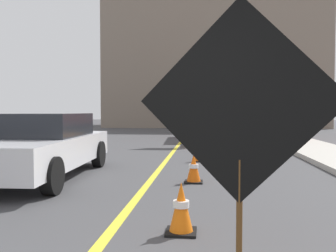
# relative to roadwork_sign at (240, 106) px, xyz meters

# --- Properties ---
(lane_center_stripe) EXTENTS (0.14, 36.00, 0.01)m
(lane_center_stripe) POSITION_rel_roadwork_sign_xyz_m (-1.39, 3.41, -1.47)
(lane_center_stripe) COLOR yellow
(lane_center_stripe) RESTS_ON ground
(roadwork_sign) EXTENTS (1.62, 0.27, 2.33)m
(roadwork_sign) POSITION_rel_roadwork_sign_xyz_m (0.00, 0.00, 0.00)
(roadwork_sign) COLOR #593819
(roadwork_sign) RESTS_ON ground
(arrow_board_trailer) EXTENTS (1.60, 1.80, 2.70)m
(arrow_board_trailer) POSITION_rel_roadwork_sign_xyz_m (-0.41, 12.23, -0.99)
(arrow_board_trailer) COLOR orange
(arrow_board_trailer) RESTS_ON ground
(box_truck) EXTENTS (2.71, 6.78, 3.54)m
(box_truck) POSITION_rel_roadwork_sign_xyz_m (1.38, 17.95, 0.42)
(box_truck) COLOR black
(box_truck) RESTS_ON ground
(pickup_car) EXTENTS (2.11, 4.80, 1.38)m
(pickup_car) POSITION_rel_roadwork_sign_xyz_m (-3.80, 4.58, -0.78)
(pickup_car) COLOR silver
(pickup_car) RESTS_ON ground
(highway_guide_sign) EXTENTS (2.79, 0.21, 5.00)m
(highway_guide_sign) POSITION_rel_roadwork_sign_xyz_m (3.16, 22.45, 1.95)
(highway_guide_sign) COLOR gray
(highway_guide_sign) RESTS_ON ground
(far_building_block) EXTENTS (18.96, 9.01, 10.94)m
(far_building_block) POSITION_rel_roadwork_sign_xyz_m (0.42, 31.49, 4.00)
(far_building_block) COLOR gray
(far_building_block) RESTS_ON ground
(traffic_cone_near_sign) EXTENTS (0.36, 0.36, 0.61)m
(traffic_cone_near_sign) POSITION_rel_roadwork_sign_xyz_m (-0.55, 1.30, -1.17)
(traffic_cone_near_sign) COLOR black
(traffic_cone_near_sign) RESTS_ON ground
(traffic_cone_mid_lane) EXTENTS (0.36, 0.36, 0.58)m
(traffic_cone_mid_lane) POSITION_rel_roadwork_sign_xyz_m (-0.50, 4.32, -1.18)
(traffic_cone_mid_lane) COLOR black
(traffic_cone_mid_lane) RESTS_ON ground
(traffic_cone_far_lane) EXTENTS (0.36, 0.36, 0.60)m
(traffic_cone_far_lane) POSITION_rel_roadwork_sign_xyz_m (-0.45, 7.35, -1.18)
(traffic_cone_far_lane) COLOR black
(traffic_cone_far_lane) RESTS_ON ground
(traffic_cone_curbside) EXTENTS (0.36, 0.36, 0.77)m
(traffic_cone_curbside) POSITION_rel_roadwork_sign_xyz_m (-0.40, 10.60, -1.09)
(traffic_cone_curbside) COLOR black
(traffic_cone_curbside) RESTS_ON ground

